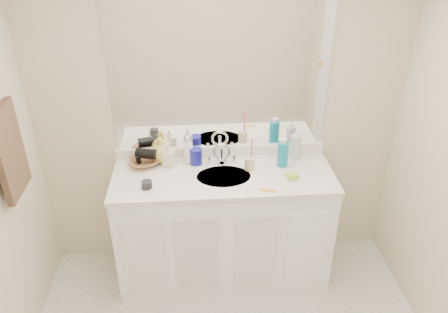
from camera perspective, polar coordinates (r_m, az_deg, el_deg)
wall_back at (r=3.08m, az=-0.47°, el=5.41°), size 2.60×0.02×2.40m
vanity_cabinet at (r=3.25m, az=-0.07°, el=-9.21°), size 1.50×0.55×0.85m
countertop at (r=2.99m, az=-0.07°, el=-2.62°), size 1.52×0.57×0.03m
backsplash at (r=3.19m, az=-0.43°, el=0.70°), size 1.52×0.03×0.08m
sink_basin at (r=2.97m, az=-0.04°, el=-2.77°), size 0.37×0.37×0.02m
faucet at (r=3.09m, az=-0.30°, el=0.05°), size 0.02×0.02×0.11m
mirror at (r=2.94m, az=-0.49°, el=11.77°), size 1.48×0.01×1.20m
blue_mug at (r=3.09m, az=-3.67°, el=0.02°), size 0.09×0.09×0.12m
tan_cup at (r=3.02m, az=3.37°, el=-0.94°), size 0.07×0.07×0.09m
toothbrush at (r=2.97m, az=3.62°, el=0.79°), size 0.01×0.04×0.20m
mouthwash_bottle at (r=3.08m, az=7.68°, el=0.32°), size 0.10×0.10×0.18m
clear_pump_bottle at (r=3.17m, az=9.27°, el=1.21°), size 0.08×0.08×0.18m
soap_dish at (r=2.97m, az=8.88°, el=-2.86°), size 0.09×0.07×0.01m
green_soap at (r=2.96m, az=8.91°, el=-2.54°), size 0.09×0.07×0.03m
orange_comb at (r=2.83m, az=5.67°, el=-4.42°), size 0.11×0.06×0.00m
dark_jar at (r=2.88m, az=-10.04°, el=-3.63°), size 0.07×0.07×0.05m
soap_bottle_white at (r=3.09m, az=-4.69°, el=0.89°), size 0.08×0.08×0.20m
soap_bottle_cream at (r=3.07m, az=-7.25°, el=0.30°), size 0.11×0.11×0.18m
soap_bottle_yellow at (r=3.13m, az=-8.25°, el=0.88°), size 0.16×0.16×0.19m
wicker_basket at (r=3.14m, az=-10.36°, el=-0.67°), size 0.26×0.26×0.05m
hair_dryer at (r=3.10m, az=-10.10°, el=0.38°), size 0.16×0.11×0.07m
hand_towel at (r=2.79m, az=-26.22°, el=0.59°), size 0.04×0.32×0.55m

